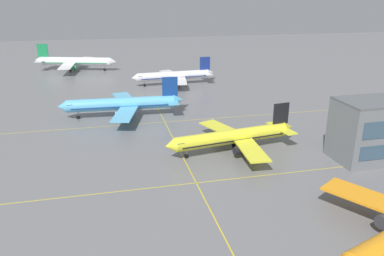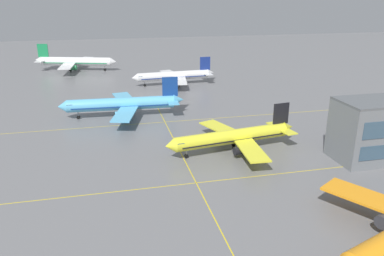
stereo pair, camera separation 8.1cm
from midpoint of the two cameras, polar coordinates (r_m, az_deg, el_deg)
airliner_second_row at (r=89.87m, az=6.33°, el=-1.31°), size 33.62×28.72×10.46m
airliner_third_row at (r=116.38m, az=-10.33°, el=3.59°), size 37.69×32.50×11.72m
airliner_far_left_stand at (r=156.65m, az=-2.66°, el=7.88°), size 34.72×29.91×10.79m
airliner_far_right_stand at (r=195.00m, az=-17.21°, el=9.55°), size 39.81×33.99×12.63m
taxiway_markings at (r=75.86m, az=0.66°, el=-8.28°), size 149.91×128.07×0.01m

